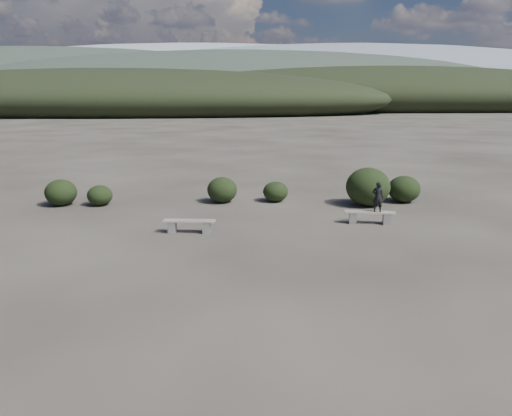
{
  "coord_description": "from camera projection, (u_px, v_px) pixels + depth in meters",
  "views": [
    {
      "loc": [
        -0.51,
        -10.46,
        4.38
      ],
      "look_at": [
        -0.05,
        3.5,
        1.1
      ],
      "focal_mm": 35.0,
      "sensor_mm": 36.0,
      "label": 1
    }
  ],
  "objects": [
    {
      "name": "shrub_b",
      "position": [
        222.0,
        190.0,
        20.0
      ],
      "size": [
        1.2,
        1.2,
        1.03
      ],
      "primitive_type": "ellipsoid",
      "color": "black",
      "rests_on": "ground"
    },
    {
      "name": "mountain_ridges",
      "position": [
        229.0,
        81.0,
        338.36
      ],
      "size": [
        500.0,
        400.0,
        56.0
      ],
      "color": "black",
      "rests_on": "ground"
    },
    {
      "name": "shrub_e",
      "position": [
        404.0,
        189.0,
        20.07
      ],
      "size": [
        1.28,
        1.28,
        1.07
      ],
      "primitive_type": "ellipsoid",
      "color": "black",
      "rests_on": "ground"
    },
    {
      "name": "bench_left",
      "position": [
        189.0,
        225.0,
        15.75
      ],
      "size": [
        1.68,
        0.48,
        0.41
      ],
      "rotation": [
        0.0,
        0.0,
        -0.08
      ],
      "color": "slate",
      "rests_on": "ground"
    },
    {
      "name": "seated_person",
      "position": [
        378.0,
        197.0,
        16.65
      ],
      "size": [
        0.43,
        0.35,
        1.02
      ],
      "primitive_type": "imported",
      "rotation": [
        0.0,
        0.0,
        2.83
      ],
      "color": "black",
      "rests_on": "bench_right"
    },
    {
      "name": "shrub_f",
      "position": [
        61.0,
        192.0,
        19.49
      ],
      "size": [
        1.21,
        1.21,
        1.03
      ],
      "primitive_type": "ellipsoid",
      "color": "black",
      "rests_on": "ground"
    },
    {
      "name": "ground",
      "position": [
        263.0,
        291.0,
        11.19
      ],
      "size": [
        1200.0,
        1200.0,
        0.0
      ],
      "primitive_type": "plane",
      "color": "#2D2923",
      "rests_on": "ground"
    },
    {
      "name": "shrub_a",
      "position": [
        100.0,
        195.0,
        19.51
      ],
      "size": [
        0.97,
        0.97,
        0.8
      ],
      "primitive_type": "ellipsoid",
      "color": "black",
      "rests_on": "ground"
    },
    {
      "name": "bench_right",
      "position": [
        370.0,
        216.0,
        16.83
      ],
      "size": [
        1.72,
        0.61,
        0.42
      ],
      "rotation": [
        0.0,
        0.0,
        -0.16
      ],
      "color": "slate",
      "rests_on": "ground"
    },
    {
      "name": "shrub_d",
      "position": [
        368.0,
        187.0,
        19.4
      ],
      "size": [
        1.71,
        1.71,
        1.5
      ],
      "primitive_type": "ellipsoid",
      "color": "black",
      "rests_on": "ground"
    },
    {
      "name": "shrub_c",
      "position": [
        276.0,
        192.0,
        20.19
      ],
      "size": [
        1.02,
        1.02,
        0.82
      ],
      "primitive_type": "ellipsoid",
      "color": "black",
      "rests_on": "ground"
    }
  ]
}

